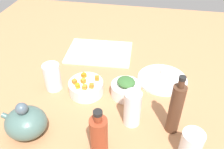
{
  "coord_description": "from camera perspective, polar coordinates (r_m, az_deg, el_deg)",
  "views": [
    {
      "loc": [
        -15.84,
        84.34,
        73.96
      ],
      "look_at": [
        0.0,
        0.0,
        8.0
      ],
      "focal_mm": 38.45,
      "sensor_mm": 36.0,
      "label": 1
    }
  ],
  "objects": [
    {
      "name": "bottle_1",
      "position": [
        0.87,
        14.89,
        -7.85
      ],
      "size": [
        4.64,
        4.64,
        24.97
      ],
      "color": "#4E301F",
      "rests_on": "tabletop"
    },
    {
      "name": "bowl_carrots",
      "position": [
        1.05,
        -6.16,
        -3.07
      ],
      "size": [
        14.91,
        14.91,
        5.78
      ],
      "primitive_type": "cylinder",
      "color": "white",
      "rests_on": "tabletop"
    },
    {
      "name": "drinking_glass_2",
      "position": [
        0.85,
        18.28,
        -15.6
      ],
      "size": [
        7.29,
        7.29,
        10.78
      ],
      "primitive_type": "cylinder",
      "color": "white",
      "rests_on": "tabletop"
    },
    {
      "name": "bottle_0",
      "position": [
        0.8,
        -3.14,
        -14.18
      ],
      "size": [
        5.89,
        5.89,
        18.96
      ],
      "color": "brown",
      "rests_on": "tabletop"
    },
    {
      "name": "plate_tofu",
      "position": [
        1.15,
        11.85,
        -1.14
      ],
      "size": [
        23.04,
        23.04,
        1.2
      ],
      "primitive_type": "cylinder",
      "color": "white",
      "rests_on": "tabletop"
    },
    {
      "name": "dumpling_1",
      "position": [
        1.28,
        1.12,
        5.29
      ],
      "size": [
        5.86,
        5.8,
        2.98
      ],
      "primitive_type": "pyramid",
      "rotation": [
        0.0,
        0.0,
        0.57
      ],
      "color": "beige",
      "rests_on": "cutting_board"
    },
    {
      "name": "drinking_glass_1",
      "position": [
        1.08,
        -13.97,
        -0.56
      ],
      "size": [
        7.27,
        7.27,
        12.46
      ],
      "primitive_type": "cylinder",
      "color": "white",
      "rests_on": "tabletop"
    },
    {
      "name": "chopped_greens_mound",
      "position": [
        1.01,
        3.39,
        -1.78
      ],
      "size": [
        10.91,
        10.88,
        2.97
      ],
      "primitive_type": "ellipsoid",
      "rotation": [
        0.0,
        0.0,
        2.4
      ],
      "color": "#34622E",
      "rests_on": "bowl_greens"
    },
    {
      "name": "drinking_glass_0",
      "position": [
        0.89,
        4.87,
        -8.03
      ],
      "size": [
        6.43,
        6.43,
        14.79
      ],
      "primitive_type": "cylinder",
      "color": "white",
      "rests_on": "tabletop"
    },
    {
      "name": "carrot_cube_1",
      "position": [
        1.0,
        -6.51,
        -2.99
      ],
      "size": [
        2.04,
        2.04,
        1.8
      ],
      "primitive_type": "cube",
      "rotation": [
        0.0,
        0.0,
        3.0
      ],
      "color": "orange",
      "rests_on": "bowl_carrots"
    },
    {
      "name": "dumpling_2",
      "position": [
        1.38,
        -7.58,
        7.41
      ],
      "size": [
        6.2,
        6.1,
        2.38
      ],
      "primitive_type": "pyramid",
      "rotation": [
        0.0,
        0.0,
        2.48
      ],
      "color": "beige",
      "rests_on": "cutting_board"
    },
    {
      "name": "carrot_cube_4",
      "position": [
        1.03,
        -6.82,
        -1.5
      ],
      "size": [
        2.49,
        2.49,
        1.8
      ],
      "primitive_type": "cube",
      "rotation": [
        0.0,
        0.0,
        2.56
      ],
      "color": "orange",
      "rests_on": "bowl_carrots"
    },
    {
      "name": "bowl_greens",
      "position": [
        1.04,
        3.31,
        -3.62
      ],
      "size": [
        12.81,
        12.81,
        5.63
      ],
      "primitive_type": "cylinder",
      "color": "white",
      "rests_on": "tabletop"
    },
    {
      "name": "tofu_cube_2",
      "position": [
        1.14,
        9.57,
        0.0
      ],
      "size": [
        2.6,
        2.6,
        2.2
      ],
      "primitive_type": "cube",
      "rotation": [
        0.0,
        0.0,
        1.37
      ],
      "color": "white",
      "rests_on": "plate_tofu"
    },
    {
      "name": "carrot_cube_2",
      "position": [
        1.04,
        -3.58,
        -0.85
      ],
      "size": [
        2.28,
        2.28,
        1.8
      ],
      "primitive_type": "cube",
      "rotation": [
        0.0,
        0.0,
        0.33
      ],
      "color": "orange",
      "rests_on": "bowl_carrots"
    },
    {
      "name": "tofu_cube_3",
      "position": [
        1.14,
        14.4,
        -0.7
      ],
      "size": [
        3.07,
        3.07,
        2.2
      ],
      "primitive_type": "cube",
      "rotation": [
        0.0,
        0.0,
        0.94
      ],
      "color": "#F9F2CB",
      "rests_on": "plate_tofu"
    },
    {
      "name": "tofu_cube_1",
      "position": [
        1.17,
        12.23,
        0.75
      ],
      "size": [
        2.64,
        2.64,
        2.2
      ],
      "primitive_type": "cube",
      "rotation": [
        0.0,
        0.0,
        1.34
      ],
      "color": "white",
      "rests_on": "plate_tofu"
    },
    {
      "name": "cutting_board",
      "position": [
        1.32,
        -3.05,
        5.29
      ],
      "size": [
        35.84,
        26.91,
        1.0
      ],
      "primitive_type": "cube",
      "rotation": [
        0.0,
        0.0,
        0.05
      ],
      "color": "silver",
      "rests_on": "tabletop"
    },
    {
      "name": "dumpling_0",
      "position": [
        1.34,
        2.13,
        6.52
      ],
      "size": [
        5.21,
        4.74,
        2.04
      ],
      "primitive_type": "pyramid",
      "rotation": [
        0.0,
        0.0,
        0.12
      ],
      "color": "beige",
      "rests_on": "cutting_board"
    },
    {
      "name": "carrot_cube_0",
      "position": [
        1.0,
        -4.88,
        -2.68
      ],
      "size": [
        2.02,
        2.02,
        1.8
      ],
      "primitive_type": "cube",
      "rotation": [
        0.0,
        0.0,
        1.7
      ],
      "color": "orange",
      "rests_on": "bowl_carrots"
    },
    {
      "name": "dumpling_4",
      "position": [
        1.33,
        -0.28,
        6.6
      ],
      "size": [
        7.65,
        7.55,
        2.86
      ],
      "primitive_type": "pyramid",
      "rotation": [
        0.0,
        0.0,
        0.65
      ],
      "color": "beige",
      "rests_on": "cutting_board"
    },
    {
      "name": "dumpling_5",
      "position": [
        1.31,
        -3.35,
        5.89
      ],
      "size": [
        6.38,
        5.95,
        2.67
      ],
      "primitive_type": "pyramid",
      "rotation": [
        0.0,
        0.0,
        3.29
      ],
      "color": "beige",
      "rests_on": "cutting_board"
    },
    {
      "name": "tofu_cube_4",
      "position": [
        1.11,
        10.06,
        -1.28
      ],
      "size": [
        3.02,
        3.02,
        2.2
      ],
      "primitive_type": "cube",
      "rotation": [
        0.0,
        0.0,
        2.6
      ],
      "color": "#F4E1CE",
      "rests_on": "plate_tofu"
    },
    {
      "name": "dumpling_3",
      "position": [
        1.27,
        -7.72,
        4.48
      ],
      "size": [
        4.99,
        4.98,
        2.51
      ],
      "primitive_type": "pyramid",
      "rotation": [
        0.0,
        0.0,
        6.02
      ],
      "color": "beige",
      "rests_on": "cutting_board"
    },
    {
      "name": "carrot_cube_3",
      "position": [
        1.06,
        -6.71,
        -0.19
      ],
      "size": [
        2.45,
        2.45,
        1.8
      ],
      "primitive_type": "cube",
      "rotation": [
        0.0,
        0.0,
        1.06
      ],
      "color": "orange",
      "rests_on": "bowl_carrots"
    },
    {
      "name": "teapot",
      "position": [
        0.92,
        -19.81,
        -10.61
      ],
      "size": [
        16.67,
        13.97,
        14.48
      ],
      "color": "#46645D",
      "rests_on": "tabletop"
    },
    {
      "name": "carrot_cube_6",
      "position": [
        1.03,
        -8.92,
        -1.66
      ],
      "size": [
        2.53,
        2.53,
        1.8
      ],
      "primitive_type": "cube",
      "rotation": [
        0.0,
        0.0,
        2.47
      ],
      "color": "orange",
      "rests_on": "bowl_carrots"
    },
    {
      "name": "tabletop",
      "position": [
        1.12,
        -0.0,
        -2.63
      ],
      "size": [
        190.0,
        190.0,
        3.0
      ],
      "primitive_type": "cube",
      "color": "#AF744C",
      "rests_on": "ground"
    },
    {
      "name": "tofu_cube_0",
      "position": [
        1.12,
        12.26,
        -1.19
      ],
      "size": [
        2.97,
        2.97,
        2.2
      ],
      "primitive_type": "cube",
      "rotation": [
        0.0,
        0.0,
        2.66
      ],
      "color": "white",
      "rests_on": "plate_tofu"
    },
    {
      "name": "carrot_cube_5",
      "position": [
        1.0,
        -8.17,
        -2.69
      ],
      "size": [
        2.49,
        2.49,
        1.8
      ],
      "primitive_type": "cube",
      "rotation": [
        0.0,
        0.0,
        0.57
      ],
      "color": "orange",
      "rests_on": "bowl_carrots"
    }
  ]
}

